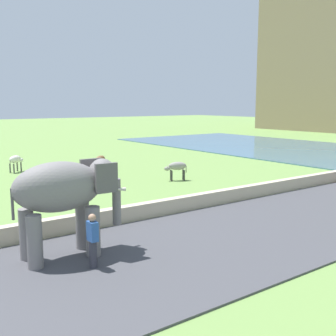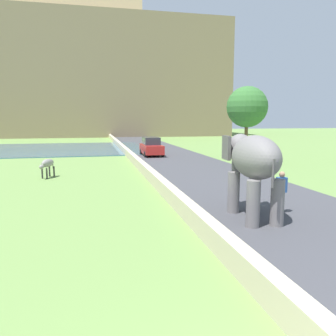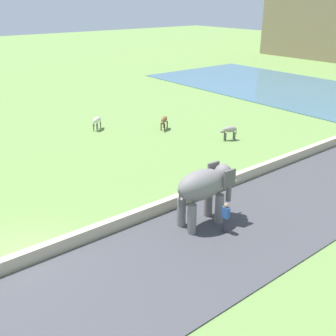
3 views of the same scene
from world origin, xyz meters
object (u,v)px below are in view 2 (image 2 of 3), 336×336
car_red (151,147)px  cow_grey (47,164)px  person_beside_elephant (281,192)px  elephant (253,162)px

car_red → cow_grey: size_ratio=2.88×
person_beside_elephant → cow_grey: size_ratio=1.17×
elephant → cow_grey: 13.28m
car_red → person_beside_elephant: bearing=-86.4°
elephant → person_beside_elephant: bearing=9.1°
person_beside_elephant → cow_grey: (-9.47, 10.19, -0.04)m
person_beside_elephant → cow_grey: bearing=132.9°
elephant → car_red: (-0.01, 20.81, -1.14)m
car_red → elephant: bearing=-90.0°
person_beside_elephant → cow_grey: 13.91m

